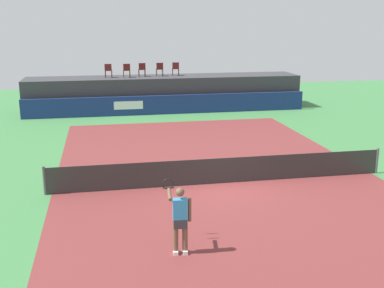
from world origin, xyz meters
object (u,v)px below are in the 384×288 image
Objects in this scene: spectator_chair_far_left at (108,70)px; tennis_player at (180,218)px; spectator_chair_left at (127,70)px; net_post_far at (377,161)px; net_post_near at (44,181)px; spectator_chair_right at (160,69)px; spectator_chair_far_right at (176,68)px; spectator_chair_center at (142,69)px; tennis_ball at (112,166)px.

spectator_chair_far_left is 20.29m from tennis_player.
net_post_far is at bearing -60.04° from spectator_chair_left.
net_post_far is at bearing 0.00° from net_post_near.
spectator_chair_right is (2.18, 0.34, 0.00)m from spectator_chair_left.
spectator_chair_far_left is 1.17m from spectator_chair_left.
spectator_chair_left is at bearing 90.28° from tennis_player.
net_post_near is at bearing -114.29° from spectator_chair_far_right.
net_post_far is (7.66, -15.41, -2.19)m from spectator_chair_center.
spectator_chair_far_right reaches higher than net_post_far.
spectator_chair_right reaches higher than tennis_ball.
spectator_chair_far_right is at bearing 3.88° from spectator_chair_right.
net_post_far is (12.40, 0.00, 0.00)m from net_post_near.
spectator_chair_right is 0.89× the size of net_post_far.
spectator_chair_center reaches higher than tennis_player.
net_post_near is at bearing -107.09° from spectator_chair_center.
net_post_near is 14.71× the size of tennis_ball.
spectator_chair_left is 2.21m from spectator_chair_right.
spectator_chair_far_right is 17.12m from net_post_near.
spectator_chair_center is 1.00× the size of spectator_chair_far_right.
net_post_far is 0.56× the size of tennis_player.
spectator_chair_left and spectator_chair_right have the same top height.
spectator_chair_center is 1.00× the size of spectator_chair_right.
spectator_chair_right is 0.89× the size of net_post_near.
spectator_chair_right is (1.16, -0.00, 0.00)m from spectator_chair_center.
spectator_chair_right is 13.45m from tennis_ball.
spectator_chair_center is 17.35m from net_post_far.
tennis_player reaches higher than tennis_ball.
net_post_near is 6.30m from tennis_player.
spectator_chair_center is at bearing 72.91° from net_post_near.
spectator_chair_far_right is 0.89× the size of net_post_far.
tennis_ball is (-1.40, -12.34, -2.66)m from spectator_chair_left.
spectator_chair_left is at bearing 119.96° from net_post_far.
spectator_chair_left is at bearing -172.72° from spectator_chair_far_right.
spectator_chair_right and spectator_chair_far_right have the same top height.
spectator_chair_left reaches higher than tennis_player.
spectator_chair_left reaches higher than net_post_far.
spectator_chair_center is 0.50× the size of tennis_player.
spectator_chair_far_left is 1.00× the size of spectator_chair_right.
spectator_chair_far_right is 16.54m from net_post_far.
spectator_chair_far_left is 18.23m from net_post_far.
spectator_chair_far_left is 0.89× the size of net_post_far.
spectator_chair_center and spectator_chair_right have the same top height.
spectator_chair_left is 0.89× the size of net_post_near.
spectator_chair_left is at bearing -161.14° from spectator_chair_center.
spectator_chair_far_left is 0.89× the size of net_post_near.
spectator_chair_left is 20.13m from tennis_player.
tennis_player is at bearing -149.81° from net_post_far.
spectator_chair_far_right is (3.26, 0.42, 0.00)m from spectator_chair_left.
spectator_chair_center is at bearing 79.22° from tennis_ball.
spectator_chair_right is 16.86m from net_post_far.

